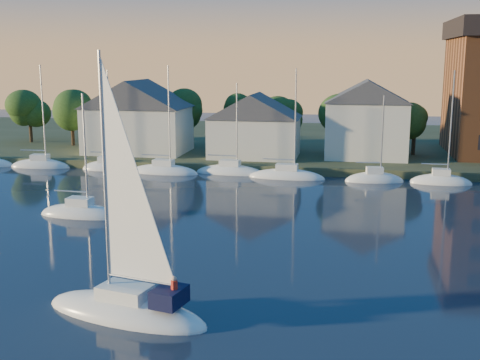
% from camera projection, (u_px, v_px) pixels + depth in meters
% --- Properties ---
extents(shoreline_land, '(160.00, 50.00, 2.00)m').
position_uv_depth(shoreline_land, '(310.00, 146.00, 93.96)').
color(shoreline_land, '#353C23').
rests_on(shoreline_land, ground).
extents(wooden_dock, '(120.00, 3.00, 1.00)m').
position_uv_depth(wooden_dock, '(298.00, 173.00, 71.78)').
color(wooden_dock, brown).
rests_on(wooden_dock, ground).
extents(clubhouse_west, '(13.65, 9.45, 9.64)m').
position_uv_depth(clubhouse_west, '(138.00, 115.00, 80.28)').
color(clubhouse_west, silver).
rests_on(clubhouse_west, shoreline_land).
extents(clubhouse_centre, '(11.55, 8.40, 8.08)m').
position_uv_depth(clubhouse_centre, '(255.00, 124.00, 76.65)').
color(clubhouse_centre, silver).
rests_on(clubhouse_centre, shoreline_land).
extents(clubhouse_east, '(10.50, 8.40, 9.80)m').
position_uv_depth(clubhouse_east, '(367.00, 118.00, 75.93)').
color(clubhouse_east, silver).
rests_on(clubhouse_east, shoreline_land).
extents(tree_line, '(93.40, 5.40, 8.90)m').
position_uv_depth(tree_line, '(321.00, 106.00, 80.62)').
color(tree_line, '#372819').
rests_on(tree_line, shoreline_land).
extents(moored_fleet, '(95.50, 2.40, 12.05)m').
position_uv_depth(moored_fleet, '(330.00, 178.00, 68.16)').
color(moored_fleet, white).
rests_on(moored_fleet, ground).
extents(hero_sailboat, '(10.06, 5.22, 14.86)m').
position_uv_depth(hero_sailboat, '(128.00, 305.00, 31.63)').
color(hero_sailboat, white).
rests_on(hero_sailboat, ground).
extents(drifting_sailboat_left, '(7.58, 2.83, 11.64)m').
position_uv_depth(drifting_sailboat_left, '(81.00, 215.00, 51.92)').
color(drifting_sailboat_left, white).
rests_on(drifting_sailboat_left, ground).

